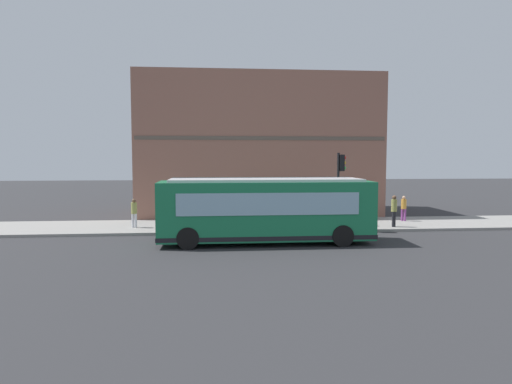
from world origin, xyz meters
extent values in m
plane|color=#2D2D30|center=(0.00, 0.00, 0.00)|extent=(120.00, 120.00, 0.00)
cube|color=gray|center=(5.08, 0.00, 0.07)|extent=(4.97, 40.00, 0.15)
cube|color=#8C5B4C|center=(11.83, 0.00, 4.80)|extent=(8.52, 16.28, 9.60)
cube|color=brown|center=(7.72, 0.00, 5.28)|extent=(0.36, 15.95, 0.24)
cube|color=slate|center=(7.62, 0.00, 1.60)|extent=(0.12, 11.39, 2.40)
cube|color=#197247|center=(0.03, 0.63, 1.60)|extent=(2.54, 10.01, 2.70)
cube|color=silver|center=(0.03, 0.63, 3.01)|extent=(2.16, 9.01, 0.12)
cube|color=#8CB2C6|center=(0.05, 5.61, 2.05)|extent=(2.20, 0.09, 1.20)
cube|color=#8CB2C6|center=(1.30, 0.63, 2.00)|extent=(0.10, 8.20, 1.00)
cube|color=#8CB2C6|center=(-1.24, 0.64, 2.00)|extent=(0.10, 8.20, 1.00)
cube|color=black|center=(0.03, 0.63, 0.43)|extent=(2.58, 10.05, 0.20)
cylinder|color=black|center=(1.19, 4.23, 0.50)|extent=(0.30, 1.00, 1.00)
cylinder|color=black|center=(-1.11, 4.24, 0.50)|extent=(0.30, 1.00, 1.00)
cylinder|color=black|center=(1.16, -2.77, 0.50)|extent=(0.30, 1.00, 1.00)
cylinder|color=black|center=(-1.14, -2.76, 0.50)|extent=(0.30, 1.00, 1.00)
cylinder|color=black|center=(3.03, -3.68, 2.24)|extent=(0.14, 0.14, 4.17)
cube|color=black|center=(3.03, -3.87, 3.77)|extent=(0.32, 0.24, 0.90)
sphere|color=red|center=(3.03, -4.00, 4.05)|extent=(0.20, 0.20, 0.20)
sphere|color=yellow|center=(3.03, -4.00, 3.77)|extent=(0.20, 0.20, 0.20)
sphere|color=green|center=(3.03, -4.00, 3.49)|extent=(0.20, 0.20, 0.20)
cylinder|color=red|center=(3.87, -5.80, 0.43)|extent=(0.24, 0.24, 0.55)
sphere|color=red|center=(3.87, -5.80, 0.78)|extent=(0.22, 0.22, 0.22)
cylinder|color=red|center=(3.87, -5.97, 0.48)|extent=(0.10, 0.12, 0.10)
cylinder|color=red|center=(4.04, -5.80, 0.48)|extent=(0.12, 0.10, 0.10)
cylinder|color=#8C3F8C|center=(5.62, -8.64, 0.53)|extent=(0.14, 0.14, 0.75)
cylinder|color=#8C3F8C|center=(5.74, -8.50, 0.53)|extent=(0.14, 0.14, 0.75)
cylinder|color=gold|center=(5.68, -8.57, 1.20)|extent=(0.32, 0.32, 0.59)
sphere|color=tan|center=(5.68, -8.57, 1.60)|extent=(0.20, 0.20, 0.20)
cylinder|color=#3F8C4C|center=(4.03, -4.16, 0.56)|extent=(0.14, 0.14, 0.82)
cylinder|color=#3F8C4C|center=(4.12, -4.00, 0.56)|extent=(0.14, 0.14, 0.82)
cylinder|color=#8C3F8C|center=(4.08, -4.08, 1.29)|extent=(0.32, 0.32, 0.65)
sphere|color=tan|center=(4.08, -4.08, 1.72)|extent=(0.22, 0.22, 0.22)
cylinder|color=silver|center=(4.52, 7.62, 0.54)|extent=(0.14, 0.14, 0.78)
cylinder|color=silver|center=(4.46, 7.46, 0.54)|extent=(0.14, 0.14, 0.78)
cylinder|color=#99994C|center=(4.49, 7.54, 1.24)|extent=(0.32, 0.32, 0.62)
sphere|color=brown|center=(4.49, 7.54, 1.66)|extent=(0.21, 0.21, 0.21)
cylinder|color=black|center=(3.51, -7.11, 0.58)|extent=(0.14, 0.14, 0.87)
cylinder|color=black|center=(3.38, -6.98, 0.58)|extent=(0.14, 0.14, 0.87)
cylinder|color=#99994C|center=(3.45, -7.04, 1.36)|extent=(0.32, 0.32, 0.69)
sphere|color=brown|center=(3.45, -7.04, 1.82)|extent=(0.23, 0.23, 0.23)
cube|color=#BF3F19|center=(5.98, -2.10, 0.60)|extent=(0.44, 0.40, 0.90)
cube|color=#8CB2C6|center=(5.98, -2.31, 0.78)|extent=(0.35, 0.03, 0.30)
camera|label=1|loc=(-21.11, 3.02, 4.09)|focal=31.74mm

